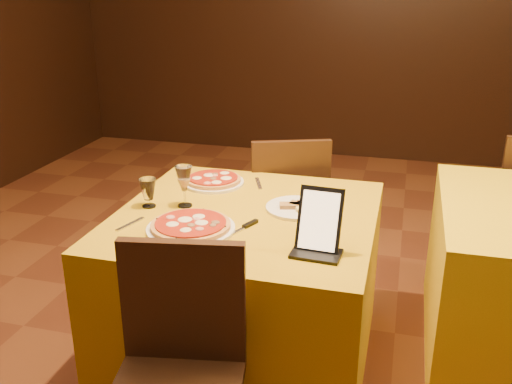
% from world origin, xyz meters
% --- Properties ---
extents(floor, '(6.00, 7.00, 0.01)m').
position_xyz_m(floor, '(0.00, 0.00, -0.01)').
color(floor, '#5E2D19').
rests_on(floor, ground).
extents(wall_back, '(6.00, 0.01, 2.80)m').
position_xyz_m(wall_back, '(0.00, 3.50, 1.40)').
color(wall_back, black).
rests_on(wall_back, floor).
extents(main_table, '(1.10, 1.10, 0.75)m').
position_xyz_m(main_table, '(-0.30, 0.05, 0.38)').
color(main_table, '#B88E0B').
rests_on(main_table, floor).
extents(chair_main_far, '(0.52, 0.52, 0.91)m').
position_xyz_m(chair_main_far, '(-0.30, 0.85, 0.46)').
color(chair_main_far, black).
rests_on(chair_main_far, floor).
extents(pizza_near, '(0.36, 0.36, 0.03)m').
position_xyz_m(pizza_near, '(-0.46, -0.18, 0.77)').
color(pizza_near, white).
rests_on(pizza_near, main_table).
extents(pizza_far, '(0.30, 0.30, 0.03)m').
position_xyz_m(pizza_far, '(-0.56, 0.36, 0.77)').
color(pizza_far, white).
rests_on(pizza_far, main_table).
extents(cutlet_dish, '(0.28, 0.28, 0.03)m').
position_xyz_m(cutlet_dish, '(-0.10, 0.15, 0.76)').
color(cutlet_dish, white).
rests_on(cutlet_dish, main_table).
extents(wine_glass, '(0.09, 0.09, 0.19)m').
position_xyz_m(wine_glass, '(-0.58, 0.05, 0.84)').
color(wine_glass, tan).
rests_on(wine_glass, main_table).
extents(water_glass, '(0.08, 0.08, 0.13)m').
position_xyz_m(water_glass, '(-0.74, 0.01, 0.81)').
color(water_glass, white).
rests_on(water_glass, main_table).
extents(tablet, '(0.17, 0.11, 0.23)m').
position_xyz_m(tablet, '(0.06, -0.22, 0.87)').
color(tablet, black).
rests_on(tablet, main_table).
extents(knife, '(0.09, 0.18, 0.01)m').
position_xyz_m(knife, '(-0.28, -0.15, 0.75)').
color(knife, '#ADAEB4').
rests_on(knife, main_table).
extents(fork_near, '(0.06, 0.15, 0.01)m').
position_xyz_m(fork_near, '(-0.73, -0.20, 0.75)').
color(fork_near, '#B1B0B7').
rests_on(fork_near, main_table).
extents(fork_far, '(0.08, 0.16, 0.01)m').
position_xyz_m(fork_far, '(-0.34, 0.42, 0.75)').
color(fork_far, '#B5B5BC').
rests_on(fork_far, main_table).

